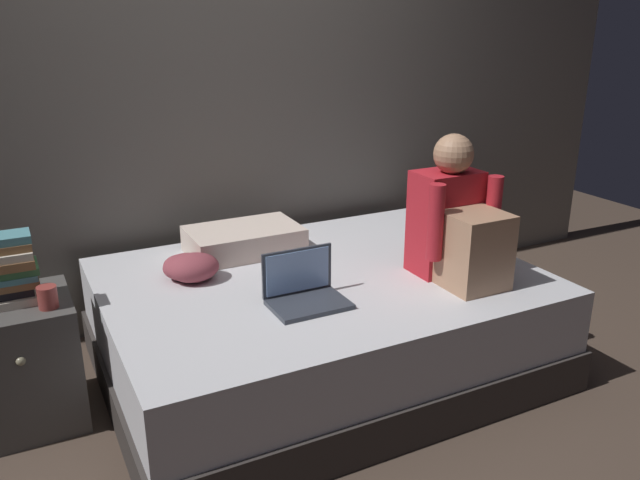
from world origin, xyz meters
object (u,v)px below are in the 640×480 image
at_px(laptop, 303,291).
at_px(book_stack, 6,269).
at_px(nightstand, 22,363).
at_px(clothes_pile, 189,267).
at_px(mug, 48,297).
at_px(person_sitting, 457,225).
at_px(bed, 320,322).
at_px(pillow, 244,240).

bearing_deg(laptop, book_stack, 159.05).
relative_size(nightstand, clothes_pile, 1.96).
bearing_deg(book_stack, clothes_pile, 4.66).
bearing_deg(mug, book_stack, 137.12).
bearing_deg(nightstand, mug, -42.69).
distance_m(mug, clothes_pile, 0.64).
height_order(nightstand, laptop, laptop).
distance_m(nightstand, laptop, 1.20).
relative_size(person_sitting, clothes_pile, 2.34).
distance_m(bed, mug, 1.22).
xyz_separation_m(person_sitting, book_stack, (-1.84, 0.47, -0.05)).
height_order(book_stack, mug, book_stack).
relative_size(laptop, pillow, 0.57).
distance_m(person_sitting, mug, 1.76).
xyz_separation_m(bed, clothes_pile, (-0.56, 0.23, 0.31)).
relative_size(nightstand, pillow, 0.98).
height_order(pillow, clothes_pile, pillow).
xyz_separation_m(person_sitting, mug, (-1.71, 0.35, -0.15)).
height_order(nightstand, pillow, pillow).
bearing_deg(nightstand, person_sitting, -14.38).
distance_m(book_stack, mug, 0.20).
bearing_deg(clothes_pile, nightstand, -175.45).
distance_m(laptop, mug, 1.01).
distance_m(pillow, mug, 1.04).
bearing_deg(pillow, laptop, -89.83).
bearing_deg(laptop, mug, 162.74).
distance_m(nightstand, clothes_pile, 0.79).
xyz_separation_m(pillow, clothes_pile, (-0.35, -0.22, -0.01)).
height_order(bed, clothes_pile, clothes_pile).
relative_size(person_sitting, book_stack, 2.31).
relative_size(bed, clothes_pile, 7.15).
bearing_deg(clothes_pile, laptop, -53.62).
relative_size(bed, laptop, 6.25).
height_order(bed, pillow, pillow).
bearing_deg(clothes_pile, book_stack, -175.34).
relative_size(nightstand, mug, 6.09).
height_order(person_sitting, clothes_pile, person_sitting).
bearing_deg(book_stack, pillow, 14.31).
bearing_deg(bed, person_sitting, -28.88).
bearing_deg(pillow, clothes_pile, -148.14).
height_order(person_sitting, mug, person_sitting).
bearing_deg(pillow, book_stack, -165.69).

